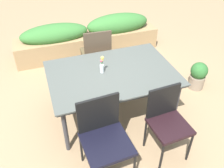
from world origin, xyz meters
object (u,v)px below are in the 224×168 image
object	(u,v)px
flower_vase	(102,65)
potted_plant	(198,75)
dining_table	(112,76)
chair_near_left	(104,134)
planter_box	(88,37)
chair_far_side	(96,52)
chair_near_right	(167,119)

from	to	relation	value
flower_vase	potted_plant	world-z (taller)	flower_vase
potted_plant	dining_table	bearing A→B (deg)	-176.60
chair_near_left	potted_plant	size ratio (longest dim) A/B	1.96
dining_table	planter_box	world-z (taller)	planter_box
chair_near_left	potted_plant	xyz separation A→B (m)	(1.90, 0.93, -0.29)
dining_table	planter_box	distance (m)	1.83
dining_table	chair_near_left	size ratio (longest dim) A/B	1.83
potted_plant	flower_vase	bearing A→B (deg)	-178.41
chair_near_left	planter_box	bearing A→B (deg)	-104.27
chair_far_side	chair_near_left	xyz separation A→B (m)	(-0.41, -1.69, -0.01)
potted_plant	chair_near_right	bearing A→B (deg)	-140.38
chair_far_side	planter_box	size ratio (longest dim) A/B	0.34
flower_vase	planter_box	world-z (taller)	flower_vase
chair_near_right	planter_box	xyz separation A→B (m)	(-0.25, 2.66, -0.18)
chair_near_right	potted_plant	world-z (taller)	chair_near_right
chair_near_left	chair_near_right	world-z (taller)	chair_near_left
chair_far_side	chair_near_left	size ratio (longest dim) A/B	1.04
planter_box	dining_table	bearing A→B (deg)	-93.83
chair_near_left	flower_vase	distance (m)	0.97
planter_box	potted_plant	distance (m)	2.21
chair_far_side	chair_near_left	bearing A→B (deg)	-100.04
chair_far_side	chair_near_right	bearing A→B (deg)	-74.81
chair_far_side	chair_near_right	xyz separation A→B (m)	(0.35, -1.70, -0.02)
chair_near_left	chair_near_right	xyz separation A→B (m)	(0.76, -0.01, -0.00)
chair_near_right	planter_box	distance (m)	2.67
dining_table	potted_plant	world-z (taller)	dining_table
planter_box	potted_plant	bearing A→B (deg)	-50.75
chair_near_left	planter_box	xyz separation A→B (m)	(0.50, 2.64, -0.19)
flower_vase	planter_box	size ratio (longest dim) A/B	0.09
flower_vase	potted_plant	xyz separation A→B (m)	(1.64, 0.05, -0.56)
chair_near_right	planter_box	size ratio (longest dim) A/B	0.32
flower_vase	potted_plant	bearing A→B (deg)	1.59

